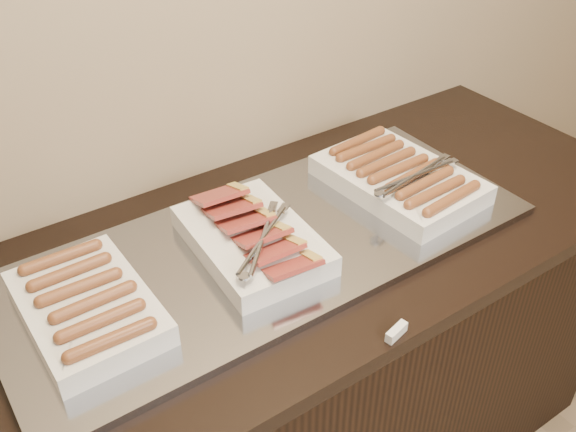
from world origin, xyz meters
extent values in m
cube|color=black|center=(0.00, 2.13, 0.43)|extent=(2.00, 0.70, 0.86)
cube|color=black|center=(0.00, 2.13, 0.88)|extent=(2.06, 0.76, 0.04)
cube|color=#9598A2|center=(0.02, 2.13, 0.91)|extent=(1.20, 0.50, 0.02)
cube|color=silver|center=(-0.40, 2.13, 0.95)|extent=(0.22, 0.33, 0.05)
cylinder|color=brown|center=(-0.40, 1.99, 0.98)|extent=(0.15, 0.03, 0.03)
cylinder|color=brown|center=(-0.40, 2.05, 0.98)|extent=(0.15, 0.03, 0.03)
cylinder|color=brown|center=(-0.39, 2.10, 0.98)|extent=(0.15, 0.03, 0.03)
cylinder|color=brown|center=(-0.40, 2.16, 0.98)|extent=(0.15, 0.03, 0.03)
cylinder|color=brown|center=(-0.40, 2.21, 0.98)|extent=(0.15, 0.03, 0.03)
cylinder|color=brown|center=(-0.39, 2.27, 0.98)|extent=(0.15, 0.03, 0.03)
cube|color=silver|center=(-0.03, 2.13, 0.95)|extent=(0.25, 0.36, 0.05)
cube|color=#A24334|center=(-0.02, 1.99, 0.97)|extent=(0.13, 0.10, 0.04)
cube|color=#A24334|center=(-0.03, 2.05, 0.97)|extent=(0.12, 0.09, 0.04)
cube|color=#A24334|center=(-0.02, 2.10, 0.98)|extent=(0.12, 0.09, 0.04)
cube|color=#A24334|center=(-0.02, 2.16, 0.98)|extent=(0.13, 0.10, 0.04)
cube|color=#A24334|center=(-0.02, 2.21, 0.98)|extent=(0.13, 0.10, 0.04)
cube|color=#A24334|center=(-0.02, 2.27, 0.99)|extent=(0.12, 0.10, 0.04)
cube|color=silver|center=(0.40, 2.13, 0.95)|extent=(0.29, 0.41, 0.05)
cylinder|color=brown|center=(0.41, 1.96, 0.98)|extent=(0.18, 0.04, 0.03)
cylinder|color=brown|center=(0.40, 2.01, 0.98)|extent=(0.17, 0.03, 0.03)
cylinder|color=brown|center=(0.41, 2.05, 0.98)|extent=(0.17, 0.04, 0.03)
cylinder|color=brown|center=(0.41, 2.09, 0.98)|extent=(0.18, 0.05, 0.03)
cylinder|color=brown|center=(0.40, 2.13, 0.98)|extent=(0.17, 0.03, 0.03)
cylinder|color=brown|center=(0.40, 2.17, 0.98)|extent=(0.17, 0.04, 0.03)
cylinder|color=brown|center=(0.40, 2.21, 0.98)|extent=(0.17, 0.04, 0.03)
cylinder|color=brown|center=(0.40, 2.25, 0.98)|extent=(0.17, 0.03, 0.03)
cylinder|color=brown|center=(0.41, 2.30, 0.98)|extent=(0.18, 0.04, 0.03)
cube|color=silver|center=(0.07, 1.77, 0.91)|extent=(0.06, 0.03, 0.02)
camera|label=1|loc=(-0.59, 1.18, 1.80)|focal=40.00mm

